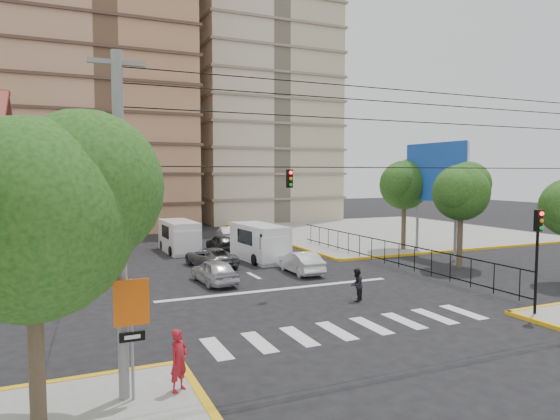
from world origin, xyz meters
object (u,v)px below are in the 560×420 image
traffic_light_nw (110,225)px  car_silver_front_left (214,271)px  car_white_front_right (300,262)px  van_right_lane (261,243)px  pedestrian_sw_corner (179,360)px  pedestrian_crosswalk (357,285)px  van_left_lane (180,237)px  traffic_light_se (537,244)px  district_sign (132,314)px

traffic_light_nw → car_silver_front_left: (5.05, -3.90, -2.43)m
traffic_light_nw → car_white_front_right: 11.41m
traffic_light_nw → van_right_lane: (10.07, 1.70, -1.90)m
van_right_lane → pedestrian_sw_corner: van_right_lane is taller
pedestrian_crosswalk → van_left_lane: bearing=-118.2°
traffic_light_nw → car_silver_front_left: traffic_light_nw is taller
traffic_light_se → district_sign: 16.68m
district_sign → pedestrian_sw_corner: size_ratio=1.87×
car_white_front_right → pedestrian_sw_corner: 17.23m
pedestrian_sw_corner → pedestrian_crosswalk: 11.96m
traffic_light_se → van_right_lane: size_ratio=0.77×
district_sign → van_left_lane: (6.73, 24.63, -1.28)m
van_right_lane → pedestrian_crosswalk: bearing=-94.1°
traffic_light_nw → pedestrian_crosswalk: (10.15, -10.30, -2.33)m
car_white_front_right → van_right_lane: bearing=-82.4°
van_right_lane → car_silver_front_left: bearing=-136.4°
traffic_light_nw → car_white_front_right: size_ratio=1.08×
van_right_lane → traffic_light_se: bearing=-76.8°
pedestrian_sw_corner → pedestrian_crosswalk: (9.93, 6.66, -0.22)m
traffic_light_se → traffic_light_nw: 22.06m
pedestrian_crosswalk → car_white_front_right: bearing=-136.2°
van_right_lane → pedestrian_crosswalk: van_right_lane is taller
district_sign → car_white_front_right: bearing=49.8°
van_left_lane → car_silver_front_left: van_left_lane is taller
district_sign → pedestrian_crosswalk: 13.14m
pedestrian_sw_corner → district_sign: bearing=145.0°
traffic_light_nw → car_white_front_right: traffic_light_nw is taller
traffic_light_se → van_left_lane: size_ratio=0.82×
traffic_light_nw → car_silver_front_left: 6.82m
van_right_lane → pedestrian_sw_corner: bearing=-122.4°
pedestrian_sw_corner → pedestrian_crosswalk: pedestrian_sw_corner is taller
district_sign → van_right_lane: bearing=59.4°
car_silver_front_left → car_white_front_right: bearing=-178.4°
van_left_lane → pedestrian_sw_corner: (-5.52, -24.55, -0.17)m
district_sign → car_white_front_right: (11.66, 13.78, -1.78)m
traffic_light_se → car_white_front_right: 13.52m
traffic_light_se → pedestrian_sw_corner: traffic_light_se is taller
traffic_light_se → car_white_front_right: (-4.94, 12.34, -2.44)m
district_sign → pedestrian_crosswalk: bearing=31.2°
district_sign → car_white_front_right: 18.14m
van_left_lane → pedestrian_crosswalk: size_ratio=3.43×
car_white_front_right → car_silver_front_left: bearing=7.3°
traffic_light_se → car_silver_front_left: (-10.55, 11.70, -2.43)m
district_sign → car_silver_front_left: bearing=65.3°
van_right_lane → pedestrian_sw_corner: 21.10m
car_silver_front_left → district_sign: bearing=60.4°
van_right_lane → car_white_front_right: 5.02m
van_right_lane → car_white_front_right: size_ratio=1.40×
traffic_light_se → pedestrian_crosswalk: traffic_light_se is taller
traffic_light_nw → district_sign: (-1.00, -17.04, -0.66)m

